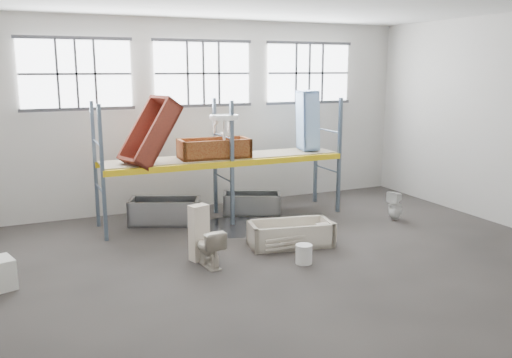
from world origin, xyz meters
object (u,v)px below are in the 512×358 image
blue_tub_upright (308,120)px  bucket (304,254)px  steel_tub_left (165,211)px  steel_tub_right (252,203)px  rust_tub_flat (214,149)px  toilet_beige (209,247)px  cistern_tall (199,233)px  bathtub_beige (290,234)px  toilet_white (395,206)px

blue_tub_upright → bucket: size_ratio=4.08×
steel_tub_left → steel_tub_right: steel_tub_left is taller
steel_tub_right → rust_tub_flat: (-1.11, -0.26, 1.55)m
toilet_beige → rust_tub_flat: 3.46m
rust_tub_flat → blue_tub_upright: bearing=2.9°
cistern_tall → rust_tub_flat: (1.23, 2.50, 1.26)m
steel_tub_left → bucket: bearing=-64.9°
toilet_beige → rust_tub_flat: bearing=-117.0°
rust_tub_flat → steel_tub_left: bearing=167.4°
steel_tub_left → blue_tub_upright: blue_tub_upright is taller
cistern_tall → blue_tub_upright: bearing=16.8°
bathtub_beige → steel_tub_left: bearing=137.8°
cistern_tall → steel_tub_left: (0.02, 2.77, -0.25)m
steel_tub_right → bucket: bearing=-98.2°
blue_tub_upright → steel_tub_left: bearing=178.0°
steel_tub_right → rust_tub_flat: bearing=-167.0°
blue_tub_upright → steel_tub_right: bearing=175.5°
steel_tub_right → blue_tub_upright: 2.63m
rust_tub_flat → blue_tub_upright: size_ratio=1.11×
cistern_tall → steel_tub_right: (2.34, 2.75, -0.29)m
toilet_white → blue_tub_upright: blue_tub_upright is taller
toilet_beige → bucket: toilet_beige is taller
rust_tub_flat → steel_tub_right: bearing=13.0°
cistern_tall → steel_tub_right: 3.62m
toilet_white → blue_tub_upright: 3.15m
bucket → cistern_tall: bearing=150.3°
bucket → steel_tub_right: bearing=81.8°
toilet_beige → bucket: bearing=155.5°
bathtub_beige → blue_tub_upright: 3.81m
toilet_white → bucket: 3.98m
toilet_beige → steel_tub_left: (-0.05, 3.19, -0.07)m
blue_tub_upright → bucket: 4.76m
steel_tub_right → rust_tub_flat: size_ratio=0.86×
cistern_tall → bucket: bearing=-47.0°
cistern_tall → blue_tub_upright: blue_tub_upright is taller
bathtub_beige → steel_tub_right: steel_tub_right is taller
cistern_tall → rust_tub_flat: size_ratio=0.66×
toilet_white → steel_tub_left: 5.72m
bathtub_beige → steel_tub_right: bearing=94.8°
toilet_beige → rust_tub_flat: rust_tub_flat is taller
toilet_beige → blue_tub_upright: (3.83, 3.05, 2.02)m
bathtub_beige → cistern_tall: bearing=-167.7°
toilet_beige → steel_tub_left: bearing=-94.4°
toilet_white → toilet_beige: bearing=-94.9°
steel_tub_left → blue_tub_upright: bearing=-2.0°
bathtub_beige → cistern_tall: size_ratio=1.56×
toilet_white → bucket: bearing=-81.0°
cistern_tall → blue_tub_upright: (3.89, 2.63, 1.84)m
rust_tub_flat → bucket: (0.57, -3.52, -1.63)m
toilet_white → bucket: size_ratio=1.96×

